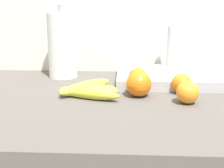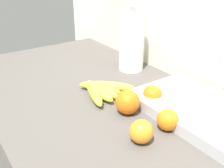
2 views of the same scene
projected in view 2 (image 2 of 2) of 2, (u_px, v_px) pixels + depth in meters
wall_back at (184, 131)px, 1.23m from camera, size 1.99×0.06×1.30m
banana_bunch at (100, 90)px, 0.99m from camera, size 0.21×0.21×0.04m
orange_right at (152, 95)px, 0.92m from camera, size 0.07×0.07×0.07m
orange_front at (128, 102)px, 0.86m from camera, size 0.08×0.08×0.08m
orange_center at (168, 120)px, 0.78m from camera, size 0.07×0.07×0.07m
orange_back_left at (141, 132)px, 0.72m from camera, size 0.07×0.07×0.07m
paper_towel_roll at (132, 43)px, 1.16m from camera, size 0.11×0.11×0.28m
sink_basin at (197, 107)px, 0.87m from camera, size 0.41×0.29×0.20m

